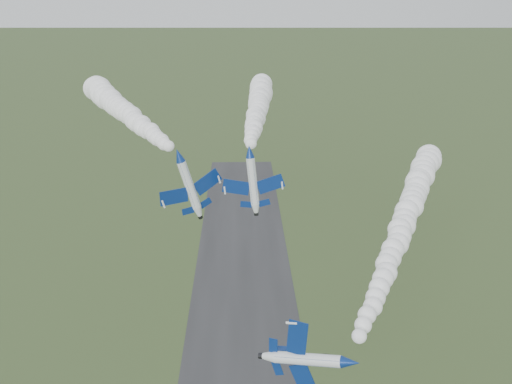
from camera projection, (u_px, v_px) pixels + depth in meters
runway at (244, 357)px, 109.90m from camera, size 24.00×260.00×0.04m
jet_lead at (351, 363)px, 62.68m from camera, size 6.91×11.54×9.81m
smoke_trail_jet_lead at (404, 221)px, 93.70m from camera, size 31.43×64.54×5.23m
jet_pair_left at (179, 155)px, 84.84m from camera, size 9.82×11.71×3.82m
smoke_trail_jet_pair_left at (125, 112)px, 109.69m from camera, size 26.70×52.39×5.44m
jet_pair_right at (249, 151)px, 84.90m from camera, size 9.41×11.33×2.83m
smoke_trail_jet_pair_right at (258, 109)px, 111.25m from camera, size 7.66×51.64×4.99m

